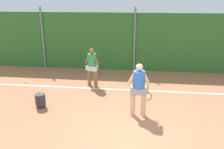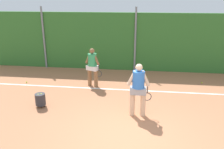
{
  "view_description": "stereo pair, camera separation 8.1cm",
  "coord_description": "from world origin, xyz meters",
  "px_view_note": "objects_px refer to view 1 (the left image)",
  "views": [
    {
      "loc": [
        0.2,
        -5.71,
        3.79
      ],
      "look_at": [
        -0.74,
        2.4,
        0.99
      ],
      "focal_mm": 36.93,
      "sensor_mm": 36.0,
      "label": 1
    },
    {
      "loc": [
        0.28,
        -5.7,
        3.79
      ],
      "look_at": [
        -0.74,
        2.4,
        0.99
      ],
      "focal_mm": 36.93,
      "sensor_mm": 36.0,
      "label": 2
    }
  ],
  "objects_px": {
    "tennis_ball_7": "(201,82)",
    "tennis_ball_1": "(146,77)",
    "tennis_ball_2": "(26,82)",
    "player_midcourt": "(92,65)",
    "tennis_ball_4": "(130,82)",
    "player_foreground_near": "(139,87)",
    "ball_hopper": "(40,100)"
  },
  "relations": [
    {
      "from": "tennis_ball_2",
      "to": "tennis_ball_4",
      "type": "relative_size",
      "value": 1.0
    },
    {
      "from": "tennis_ball_2",
      "to": "tennis_ball_7",
      "type": "bearing_deg",
      "value": 6.74
    },
    {
      "from": "player_foreground_near",
      "to": "tennis_ball_1",
      "type": "distance_m",
      "value": 3.93
    },
    {
      "from": "ball_hopper",
      "to": "tennis_ball_1",
      "type": "xyz_separation_m",
      "value": [
        3.82,
        3.62,
        -0.26
      ]
    },
    {
      "from": "ball_hopper",
      "to": "tennis_ball_7",
      "type": "height_order",
      "value": "ball_hopper"
    },
    {
      "from": "ball_hopper",
      "to": "tennis_ball_2",
      "type": "relative_size",
      "value": 7.78
    },
    {
      "from": "player_foreground_near",
      "to": "player_midcourt",
      "type": "distance_m",
      "value": 3.12
    },
    {
      "from": "ball_hopper",
      "to": "tennis_ball_4",
      "type": "bearing_deg",
      "value": 42.1
    },
    {
      "from": "player_foreground_near",
      "to": "tennis_ball_1",
      "type": "bearing_deg",
      "value": 82.99
    },
    {
      "from": "tennis_ball_4",
      "to": "player_foreground_near",
      "type": "bearing_deg",
      "value": -82.47
    },
    {
      "from": "tennis_ball_1",
      "to": "tennis_ball_2",
      "type": "distance_m",
      "value": 5.65
    },
    {
      "from": "player_midcourt",
      "to": "ball_hopper",
      "type": "relative_size",
      "value": 3.3
    },
    {
      "from": "tennis_ball_1",
      "to": "tennis_ball_7",
      "type": "bearing_deg",
      "value": -10.73
    },
    {
      "from": "ball_hopper",
      "to": "tennis_ball_4",
      "type": "relative_size",
      "value": 7.78
    },
    {
      "from": "tennis_ball_1",
      "to": "player_foreground_near",
      "type": "bearing_deg",
      "value": -95.56
    },
    {
      "from": "player_foreground_near",
      "to": "player_midcourt",
      "type": "height_order",
      "value": "player_foreground_near"
    },
    {
      "from": "player_midcourt",
      "to": "tennis_ball_2",
      "type": "height_order",
      "value": "player_midcourt"
    },
    {
      "from": "tennis_ball_7",
      "to": "tennis_ball_2",
      "type": "bearing_deg",
      "value": -173.26
    },
    {
      "from": "player_foreground_near",
      "to": "tennis_ball_2",
      "type": "height_order",
      "value": "player_foreground_near"
    },
    {
      "from": "player_midcourt",
      "to": "tennis_ball_4",
      "type": "bearing_deg",
      "value": 39.97
    },
    {
      "from": "player_midcourt",
      "to": "ball_hopper",
      "type": "bearing_deg",
      "value": -102.06
    },
    {
      "from": "tennis_ball_1",
      "to": "tennis_ball_2",
      "type": "relative_size",
      "value": 1.0
    },
    {
      "from": "player_midcourt",
      "to": "tennis_ball_4",
      "type": "xyz_separation_m",
      "value": [
        1.61,
        0.55,
        -0.91
      ]
    },
    {
      "from": "tennis_ball_2",
      "to": "tennis_ball_7",
      "type": "height_order",
      "value": "same"
    },
    {
      "from": "player_midcourt",
      "to": "ball_hopper",
      "type": "height_order",
      "value": "player_midcourt"
    },
    {
      "from": "tennis_ball_1",
      "to": "tennis_ball_2",
      "type": "bearing_deg",
      "value": -165.54
    },
    {
      "from": "ball_hopper",
      "to": "tennis_ball_7",
      "type": "relative_size",
      "value": 7.78
    },
    {
      "from": "tennis_ball_2",
      "to": "tennis_ball_1",
      "type": "bearing_deg",
      "value": 14.46
    },
    {
      "from": "player_midcourt",
      "to": "ball_hopper",
      "type": "distance_m",
      "value": 2.73
    },
    {
      "from": "tennis_ball_7",
      "to": "tennis_ball_1",
      "type": "bearing_deg",
      "value": 169.27
    },
    {
      "from": "player_midcourt",
      "to": "tennis_ball_1",
      "type": "bearing_deg",
      "value": 51.69
    },
    {
      "from": "player_midcourt",
      "to": "tennis_ball_2",
      "type": "bearing_deg",
      "value": -158.63
    }
  ]
}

